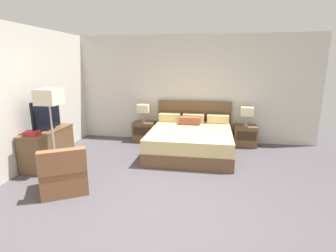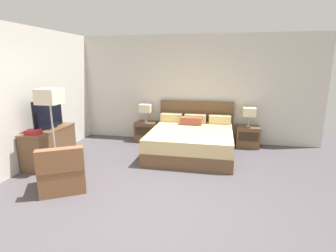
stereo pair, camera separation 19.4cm
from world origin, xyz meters
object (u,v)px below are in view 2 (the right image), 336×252
object	(u,v)px
nightstand_left	(146,131)
tv	(48,114)
nightstand_right	(247,137)
bed	(192,140)
book_red_cover	(33,133)
table_lamp_left	(146,108)
floor_lamp	(50,101)
armchair_by_window	(63,173)
table_lamp_right	(249,112)
dresser	(50,145)
book_blue_cover	(33,131)

from	to	relation	value
nightstand_left	tv	distance (m)	2.49
nightstand_right	tv	bearing A→B (deg)	-155.26
bed	book_red_cover	size ratio (longest dim) A/B	8.04
table_lamp_left	floor_lamp	distance (m)	2.60
nightstand_left	floor_lamp	distance (m)	2.78
bed	armchair_by_window	bearing A→B (deg)	-129.98
table_lamp_right	floor_lamp	world-z (taller)	floor_lamp
nightstand_left	table_lamp_right	xyz separation A→B (m)	(2.56, 0.00, 0.61)
dresser	tv	distance (m)	0.63
floor_lamp	table_lamp_right	bearing A→B (deg)	32.57
book_red_cover	book_blue_cover	world-z (taller)	book_blue_cover
nightstand_right	floor_lamp	world-z (taller)	floor_lamp
nightstand_right	table_lamp_right	distance (m)	0.61
bed	tv	xyz separation A→B (m)	(-2.76, -1.14, 0.70)
tv	book_red_cover	bearing A→B (deg)	-90.86
bed	armchair_by_window	size ratio (longest dim) A/B	2.16
bed	armchair_by_window	world-z (taller)	bed
table_lamp_right	tv	distance (m)	4.45
bed	floor_lamp	size ratio (longest dim) A/B	1.30
floor_lamp	book_red_cover	bearing A→B (deg)	-179.07
nightstand_right	floor_lamp	bearing A→B (deg)	-147.45
book_blue_cover	floor_lamp	size ratio (longest dim) A/B	0.15
book_red_cover	bed	bearing A→B (deg)	30.12
bed	book_red_cover	bearing A→B (deg)	-149.88
bed	armchair_by_window	distance (m)	2.85
table_lamp_left	dresser	world-z (taller)	table_lamp_left
dresser	floor_lamp	world-z (taller)	floor_lamp
armchair_by_window	nightstand_left	bearing A→B (deg)	79.31
nightstand_left	dresser	xyz separation A→B (m)	(-1.48, -1.91, 0.12)
table_lamp_right	book_blue_cover	bearing A→B (deg)	-150.10
book_red_cover	book_blue_cover	xyz separation A→B (m)	(-0.00, 0.00, 0.04)
nightstand_right	table_lamp_left	xyz separation A→B (m)	(-2.56, 0.00, 0.61)
nightstand_right	nightstand_left	bearing A→B (deg)	180.00
dresser	book_red_cover	size ratio (longest dim) A/B	4.82
bed	table_lamp_left	bearing A→B (deg)	150.48
nightstand_left	nightstand_right	bearing A→B (deg)	0.00
bed	table_lamp_left	xyz separation A→B (m)	(-1.28, 0.73, 0.56)
table_lamp_right	dresser	distance (m)	4.50
armchair_by_window	table_lamp_right	bearing A→B (deg)	43.06
nightstand_left	table_lamp_left	world-z (taller)	table_lamp_left
table_lamp_left	book_blue_cover	size ratio (longest dim) A/B	1.95
table_lamp_left	nightstand_left	bearing A→B (deg)	-90.00
bed	nightstand_left	bearing A→B (deg)	150.53
table_lamp_right	book_red_cover	xyz separation A→B (m)	(-4.05, -2.33, -0.12)
book_blue_cover	floor_lamp	bearing A→B (deg)	0.92
dresser	armchair_by_window	bearing A→B (deg)	-47.02
book_red_cover	dresser	bearing A→B (deg)	89.39
nightstand_right	table_lamp_right	xyz separation A→B (m)	(0.00, 0.00, 0.61)
book_blue_cover	armchair_by_window	bearing A→B (deg)	-31.77
tv	book_red_cover	xyz separation A→B (m)	(-0.01, -0.47, -0.26)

